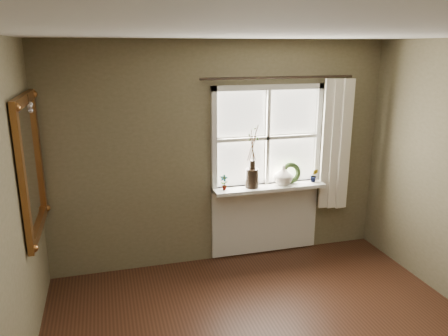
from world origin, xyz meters
TOP-DOWN VIEW (x-y plane):
  - ceiling at (0.00, 0.00)m, footprint 4.50×4.50m
  - wall_back at (0.00, 2.30)m, footprint 4.00×0.10m
  - window_frame at (0.55, 2.23)m, footprint 1.36×0.06m
  - window_sill at (0.55, 2.12)m, footprint 1.36×0.26m
  - window_apron at (0.55, 2.23)m, footprint 1.36×0.04m
  - dark_jug at (0.33, 2.12)m, footprint 0.18×0.18m
  - cream_vase at (0.72, 2.12)m, footprint 0.30×0.30m
  - wreath at (0.84, 2.16)m, footprint 0.26×0.12m
  - potted_plant_left at (-0.01, 2.12)m, footprint 0.11×0.09m
  - potted_plant_right at (1.13, 2.12)m, footprint 0.11×0.10m
  - curtain at (1.39, 2.13)m, footprint 0.36×0.12m
  - curtain_rod at (0.65, 2.17)m, footprint 1.84×0.03m
  - gilt_mirror at (-1.96, 1.67)m, footprint 0.10×1.08m

SIDE VIEW (x-z plane):
  - window_apron at x=0.55m, z-range 0.02..0.90m
  - window_sill at x=0.55m, z-range 0.88..0.92m
  - potted_plant_right at x=1.13m, z-range 0.92..1.09m
  - potted_plant_left at x=-0.01m, z-range 0.92..1.10m
  - wreath at x=0.84m, z-range 0.88..1.15m
  - dark_jug at x=0.33m, z-range 0.92..1.15m
  - cream_vase at x=0.72m, z-range 0.92..1.16m
  - wall_back at x=0.00m, z-range 0.00..2.60m
  - curtain at x=1.39m, z-range 0.57..2.16m
  - gilt_mirror at x=-1.96m, z-range 0.83..2.12m
  - window_frame at x=0.55m, z-range 0.86..2.10m
  - curtain_rod at x=0.65m, z-range 2.16..2.20m
  - ceiling at x=0.00m, z-range 2.60..2.60m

